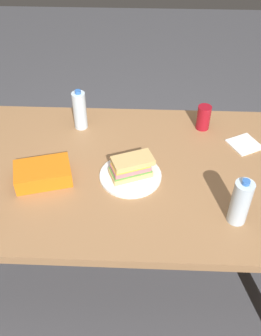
{
  "coord_description": "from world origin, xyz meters",
  "views": [
    {
      "loc": [
        0.06,
        -1.23,
        1.84
      ],
      "look_at": [
        0.01,
        -0.05,
        0.77
      ],
      "focal_mm": 40.86,
      "sensor_mm": 36.0,
      "label": 1
    }
  ],
  "objects_px": {
    "soda_can_red": "(204,117)",
    "water_bottle_tall": "(240,202)",
    "paper_plate": "(130,176)",
    "water_bottle_spare": "(80,110)",
    "sandwich": "(131,167)",
    "dining_table": "(128,183)",
    "chip_bag": "(43,173)"
  },
  "relations": [
    {
      "from": "soda_can_red",
      "to": "water_bottle_tall",
      "type": "xyz_separation_m",
      "value": [
        0.07,
        -0.59,
        0.03
      ]
    },
    {
      "from": "paper_plate",
      "to": "water_bottle_spare",
      "type": "relative_size",
      "value": 1.29
    },
    {
      "from": "sandwich",
      "to": "water_bottle_spare",
      "type": "distance_m",
      "value": 0.44
    },
    {
      "from": "dining_table",
      "to": "soda_can_red",
      "type": "distance_m",
      "value": 0.5
    },
    {
      "from": "sandwich",
      "to": "chip_bag",
      "type": "bearing_deg",
      "value": -174.43
    },
    {
      "from": "soda_can_red",
      "to": "chip_bag",
      "type": "height_order",
      "value": "soda_can_red"
    },
    {
      "from": "sandwich",
      "to": "water_bottle_tall",
      "type": "height_order",
      "value": "water_bottle_tall"
    },
    {
      "from": "chip_bag",
      "to": "water_bottle_spare",
      "type": "height_order",
      "value": "water_bottle_spare"
    },
    {
      "from": "soda_can_red",
      "to": "water_bottle_tall",
      "type": "distance_m",
      "value": 0.59
    },
    {
      "from": "sandwich",
      "to": "dining_table",
      "type": "bearing_deg",
      "value": 111.3
    },
    {
      "from": "paper_plate",
      "to": "water_bottle_tall",
      "type": "relative_size",
      "value": 1.29
    },
    {
      "from": "water_bottle_tall",
      "to": "water_bottle_spare",
      "type": "height_order",
      "value": "same"
    },
    {
      "from": "paper_plate",
      "to": "chip_bag",
      "type": "height_order",
      "value": "chip_bag"
    },
    {
      "from": "soda_can_red",
      "to": "sandwich",
      "type": "bearing_deg",
      "value": -132.68
    },
    {
      "from": "paper_plate",
      "to": "water_bottle_tall",
      "type": "height_order",
      "value": "water_bottle_tall"
    },
    {
      "from": "soda_can_red",
      "to": "water_bottle_spare",
      "type": "height_order",
      "value": "water_bottle_spare"
    },
    {
      "from": "dining_table",
      "to": "soda_can_red",
      "type": "height_order",
      "value": "soda_can_red"
    },
    {
      "from": "paper_plate",
      "to": "water_bottle_spare",
      "type": "bearing_deg",
      "value": 126.37
    },
    {
      "from": "dining_table",
      "to": "water_bottle_spare",
      "type": "relative_size",
      "value": 7.94
    },
    {
      "from": "soda_can_red",
      "to": "chip_bag",
      "type": "distance_m",
      "value": 0.81
    },
    {
      "from": "sandwich",
      "to": "water_bottle_spare",
      "type": "xyz_separation_m",
      "value": [
        -0.26,
        0.35,
        0.04
      ]
    },
    {
      "from": "soda_can_red",
      "to": "chip_bag",
      "type": "xyz_separation_m",
      "value": [
        -0.7,
        -0.4,
        -0.03
      ]
    },
    {
      "from": "dining_table",
      "to": "water_bottle_spare",
      "type": "xyz_separation_m",
      "value": [
        -0.24,
        0.3,
        0.18
      ]
    },
    {
      "from": "dining_table",
      "to": "chip_bag",
      "type": "bearing_deg",
      "value": -167.2
    },
    {
      "from": "paper_plate",
      "to": "water_bottle_tall",
      "type": "xyz_separation_m",
      "value": [
        0.41,
        -0.22,
        0.09
      ]
    },
    {
      "from": "water_bottle_tall",
      "to": "water_bottle_spare",
      "type": "bearing_deg",
      "value": 139.53
    },
    {
      "from": "paper_plate",
      "to": "soda_can_red",
      "type": "distance_m",
      "value": 0.5
    },
    {
      "from": "paper_plate",
      "to": "soda_can_red",
      "type": "bearing_deg",
      "value": 47.33
    },
    {
      "from": "sandwich",
      "to": "water_bottle_spare",
      "type": "height_order",
      "value": "water_bottle_spare"
    },
    {
      "from": "sandwich",
      "to": "soda_can_red",
      "type": "relative_size",
      "value": 1.64
    },
    {
      "from": "water_bottle_tall",
      "to": "water_bottle_spare",
      "type": "distance_m",
      "value": 0.88
    },
    {
      "from": "paper_plate",
      "to": "chip_bag",
      "type": "bearing_deg",
      "value": -174.87
    }
  ]
}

